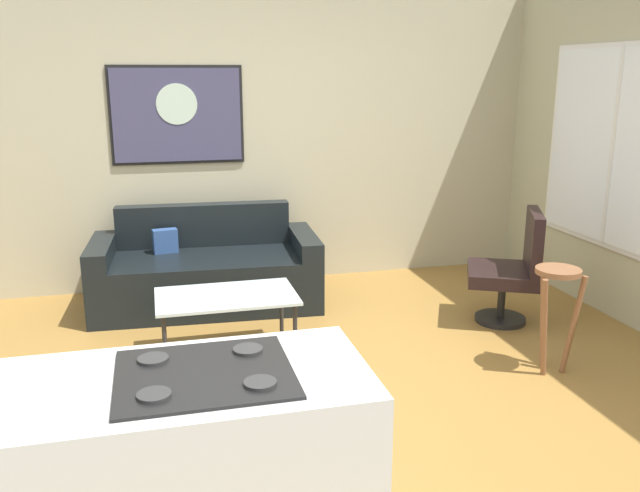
% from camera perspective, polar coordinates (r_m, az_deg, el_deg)
% --- Properties ---
extents(ground, '(6.40, 6.40, 0.04)m').
position_cam_1_polar(ground, '(4.15, 0.08, -12.98)').
color(ground, olive).
extents(back_wall, '(6.40, 0.05, 2.80)m').
position_cam_1_polar(back_wall, '(6.08, -5.68, 9.85)').
color(back_wall, '#B4AC8D').
rests_on(back_wall, ground).
extents(couch, '(1.89, 0.97, 0.80)m').
position_cam_1_polar(couch, '(5.65, -9.75, -2.26)').
color(couch, black).
rests_on(couch, ground).
extents(coffee_table, '(0.94, 0.57, 0.44)m').
position_cam_1_polar(coffee_table, '(4.57, -8.04, -4.63)').
color(coffee_table, silver).
rests_on(coffee_table, ground).
extents(armchair, '(0.73, 0.74, 0.89)m').
position_cam_1_polar(armchair, '(5.34, 16.28, -1.85)').
color(armchair, black).
rests_on(armchair, ground).
extents(bar_stool, '(0.33, 0.32, 0.70)m').
position_cam_1_polar(bar_stool, '(4.52, 19.61, -4.09)').
color(bar_stool, brown).
rests_on(bar_stool, ground).
extents(wall_painting, '(1.14, 0.03, 0.84)m').
position_cam_1_polar(wall_painting, '(5.96, -12.16, 10.95)').
color(wall_painting, black).
extents(window, '(0.03, 1.68, 1.59)m').
position_cam_1_polar(window, '(5.70, 23.93, 7.70)').
color(window, silver).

